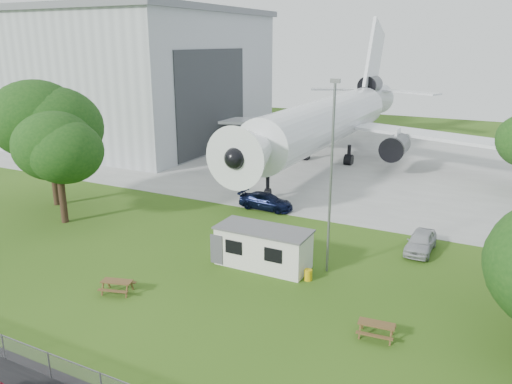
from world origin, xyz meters
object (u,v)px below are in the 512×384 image
at_px(airliner, 330,118).
at_px(hangar, 104,75).
at_px(picnic_west, 118,292).
at_px(picnic_east, 376,337).
at_px(site_cabin, 263,247).

bearing_deg(airliner, hangar, 179.78).
bearing_deg(picnic_west, picnic_east, -7.20).
height_order(airliner, site_cabin, airliner).
distance_m(hangar, site_cabin, 52.94).
height_order(airliner, picnic_west, airliner).
bearing_deg(picnic_east, picnic_west, -176.23).
xyz_separation_m(hangar, site_cabin, (42.18, -30.95, -8.09)).
xyz_separation_m(hangar, picnic_east, (50.86, -35.80, -9.41)).
relative_size(hangar, site_cabin, 6.37).
bearing_deg(picnic_west, hangar, 117.12).
height_order(site_cabin, picnic_east, site_cabin).
distance_m(hangar, airliner, 36.21).
bearing_deg(hangar, picnic_east, -35.14).
bearing_deg(site_cabin, hangar, 143.73).
xyz_separation_m(site_cabin, picnic_west, (-6.01, -7.21, -1.31)).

